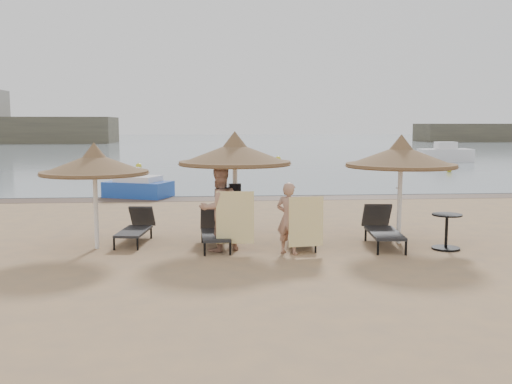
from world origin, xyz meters
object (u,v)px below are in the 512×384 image
palapa_right (401,157)px  lounger_far_left (136,227)px  lounger_near_right (302,231)px  person_left (219,202)px  person_right (289,212)px  lounger_far_right (382,228)px  side_table (446,233)px  palapa_left (94,164)px  pedal_boat (138,186)px  palapa_center (235,154)px  lounger_near_left (215,230)px

palapa_right → lounger_far_left: bearing=173.8°
lounger_near_right → person_left: 2.21m
palapa_right → person_right: (-2.86, -0.95, -1.18)m
lounger_far_right → person_left: bearing=-169.8°
lounger_near_right → side_table: (3.26, -0.78, 0.05)m
palapa_left → person_right: (4.41, -0.93, -1.04)m
person_right → pedal_boat: bearing=-34.2°
lounger_far_right → lounger_far_left: bearing=177.2°
palapa_center → lounger_far_right: 3.98m
side_table → person_right: size_ratio=0.44×
lounger_near_right → palapa_right: bearing=6.0°
palapa_left → pedal_boat: size_ratio=0.87×
palapa_left → person_right: palapa_left is taller
lounger_near_left → person_right: bearing=-33.0°
palapa_right → lounger_near_left: (-4.50, 0.01, -1.74)m
palapa_left → palapa_center: bearing=7.3°
palapa_right → person_left: size_ratio=1.19×
palapa_right → lounger_far_right: bearing=-160.3°
lounger_near_left → lounger_near_right: 2.10m
palapa_left → person_right: size_ratio=1.33×
pedal_boat → palapa_center: bearing=-45.8°
side_table → pedal_boat: pedal_boat is taller
palapa_center → lounger_near_right: 2.47m
lounger_far_left → person_left: size_ratio=0.83×
palapa_left → lounger_far_right: 6.97m
palapa_center → palapa_right: palapa_center is taller
lounger_near_right → person_right: 1.21m
lounger_near_right → side_table: 3.36m
pedal_boat → palapa_right: bearing=-28.6°
palapa_left → lounger_near_left: 3.19m
palapa_center → lounger_far_right: size_ratio=1.30×
lounger_near_right → pedal_boat: bearing=124.0°
side_table → person_right: (-3.72, -0.16, 0.55)m
lounger_far_right → side_table: 1.48m
palapa_left → lounger_near_right: size_ratio=1.44×
palapa_center → person_right: palapa_center is taller
palapa_right → lounger_far_left: (-6.43, 0.70, -1.75)m
lounger_near_left → lounger_near_right: (2.10, -0.02, -0.04)m
lounger_near_right → lounger_far_right: bearing=0.9°
lounger_far_right → pedal_boat: size_ratio=0.74×
lounger_far_left → pedal_boat: size_ratio=0.66×
palapa_right → palapa_center: bearing=174.4°
side_table → palapa_left: bearing=174.6°
palapa_center → pedal_boat: (-3.49, 9.16, -1.75)m
palapa_left → palapa_center: 3.30m
lounger_near_left → lounger_far_right: (4.03, -0.18, 0.03)m
palapa_center → person_left: palapa_center is taller
lounger_near_left → lounger_far_right: size_ratio=0.91×
person_left → person_right: bearing=139.7°
palapa_left → pedal_boat: palapa_left is taller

